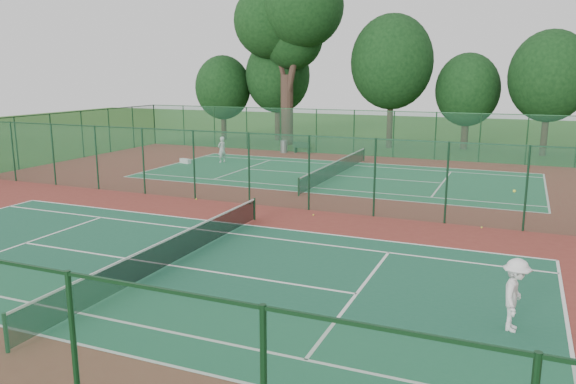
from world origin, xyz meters
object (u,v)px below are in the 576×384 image
at_px(trash_bin, 284,146).
at_px(big_tree, 289,19).
at_px(bench, 302,147).
at_px(kit_bag, 185,161).
at_px(player_far, 222,149).
at_px(player_near, 515,295).

distance_m(trash_bin, big_tree, 11.73).
relative_size(trash_bin, bench, 0.67).
bearing_deg(trash_bin, kit_bag, -119.27).
height_order(player_far, trash_bin, player_far).
xyz_separation_m(trash_bin, big_tree, (-1.83, 5.43, 10.24)).
relative_size(player_near, player_far, 1.00).
xyz_separation_m(player_near, kit_bag, (-21.90, 19.20, -0.77)).
bearing_deg(player_far, player_near, 64.57).
bearing_deg(player_near, player_far, 49.32).
distance_m(player_near, player_far, 28.52).
bearing_deg(bench, player_far, -113.63).
relative_size(player_near, kit_bag, 2.10).
bearing_deg(kit_bag, player_far, 50.24).
relative_size(trash_bin, big_tree, 0.07).
bearing_deg(player_near, trash_bin, 38.81).
bearing_deg(player_far, big_tree, -160.57).
xyz_separation_m(player_far, big_tree, (0.28, 11.69, 9.81)).
relative_size(trash_bin, kit_bag, 1.14).
bearing_deg(big_tree, player_far, -91.36).
distance_m(player_far, bench, 7.44).
xyz_separation_m(bench, big_tree, (-3.28, 5.17, 10.27)).
distance_m(player_far, kit_bag, 2.69).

